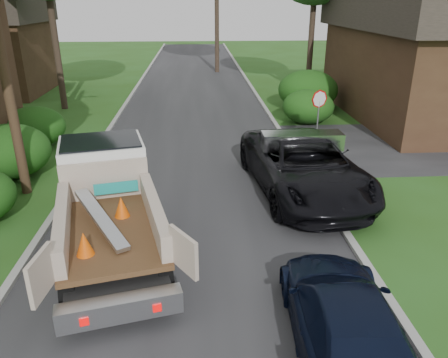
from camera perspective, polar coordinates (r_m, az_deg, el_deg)
ground at (r=10.38m, az=-3.94°, el=-12.32°), size 120.00×120.00×0.00m
road at (r=19.44m, az=-3.93°, el=4.76°), size 8.00×90.00×0.02m
curb_left at (r=19.89m, az=-15.87°, el=4.51°), size 0.20×90.00×0.12m
curb_right at (r=19.82m, az=8.04°, el=5.10°), size 0.20×90.00×0.12m
stop_sign at (r=18.70m, az=12.28°, el=9.21°), size 0.71×0.32×2.48m
house_right at (r=26.07m, az=26.78°, el=14.14°), size 9.72×12.96×6.20m
hedge_left_b at (r=17.17m, az=-26.30°, el=3.26°), size 2.86×2.86×1.87m
hedge_left_c at (r=20.43m, az=-23.56°, el=6.27°), size 2.60×2.60×1.70m
hedge_right_a at (r=22.82m, az=10.93°, el=9.28°), size 2.60×2.60×1.70m
hedge_right_b at (r=25.78m, az=10.90°, el=11.36°), size 3.38×3.38×2.21m
flatbed_truck at (r=11.70m, az=-15.12°, el=-1.69°), size 3.91×6.61×2.35m
black_pickup at (r=14.36m, az=10.38°, el=1.77°), size 3.73×6.91×1.84m
navy_suv at (r=8.38m, az=15.48°, el=-17.26°), size 2.16×4.73×1.34m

